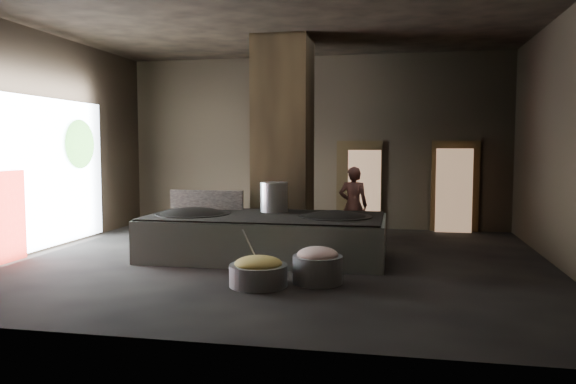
% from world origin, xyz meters
% --- Properties ---
extents(floor, '(10.00, 9.00, 0.10)m').
position_xyz_m(floor, '(0.00, 0.00, -0.05)').
color(floor, black).
rests_on(floor, ground).
extents(ceiling, '(10.00, 9.00, 0.10)m').
position_xyz_m(ceiling, '(0.00, 0.00, 4.55)').
color(ceiling, black).
rests_on(ceiling, back_wall).
extents(back_wall, '(10.00, 0.10, 4.50)m').
position_xyz_m(back_wall, '(0.00, 4.55, 2.25)').
color(back_wall, black).
rests_on(back_wall, ground).
extents(front_wall, '(10.00, 0.10, 4.50)m').
position_xyz_m(front_wall, '(0.00, -4.55, 2.25)').
color(front_wall, black).
rests_on(front_wall, ground).
extents(left_wall, '(0.10, 9.00, 4.50)m').
position_xyz_m(left_wall, '(-5.05, 0.00, 2.25)').
color(left_wall, black).
rests_on(left_wall, ground).
extents(right_wall, '(0.10, 9.00, 4.50)m').
position_xyz_m(right_wall, '(5.05, 0.00, 2.25)').
color(right_wall, black).
rests_on(right_wall, ground).
extents(pillar, '(1.20, 1.20, 4.50)m').
position_xyz_m(pillar, '(-0.30, 1.90, 2.25)').
color(pillar, black).
rests_on(pillar, ground).
extents(hearth_platform, '(4.58, 2.23, 0.79)m').
position_xyz_m(hearth_platform, '(-0.30, 0.21, 0.40)').
color(hearth_platform, silver).
rests_on(hearth_platform, ground).
extents(platform_cap, '(4.46, 2.14, 0.03)m').
position_xyz_m(platform_cap, '(-0.30, 0.21, 0.82)').
color(platform_cap, black).
rests_on(platform_cap, hearth_platform).
extents(wok_left, '(1.44, 1.44, 0.40)m').
position_xyz_m(wok_left, '(-1.75, 0.16, 0.75)').
color(wok_left, black).
rests_on(wok_left, hearth_platform).
extents(wok_left_rim, '(1.47, 1.47, 0.05)m').
position_xyz_m(wok_left_rim, '(-1.75, 0.16, 0.82)').
color(wok_left_rim, black).
rests_on(wok_left_rim, hearth_platform).
extents(wok_right, '(1.34, 1.34, 0.38)m').
position_xyz_m(wok_right, '(1.05, 0.26, 0.75)').
color(wok_right, black).
rests_on(wok_right, hearth_platform).
extents(wok_right_rim, '(1.37, 1.37, 0.05)m').
position_xyz_m(wok_right_rim, '(1.05, 0.26, 0.82)').
color(wok_right_rim, black).
rests_on(wok_right_rim, hearth_platform).
extents(stock_pot, '(0.56, 0.56, 0.60)m').
position_xyz_m(stock_pot, '(-0.25, 0.76, 1.13)').
color(stock_pot, '#A8ACB0').
rests_on(stock_pot, hearth_platform).
extents(splash_guard, '(1.59, 0.08, 0.40)m').
position_xyz_m(splash_guard, '(-1.75, 0.96, 1.03)').
color(splash_guard, black).
rests_on(splash_guard, hearth_platform).
extents(cook, '(0.64, 0.42, 1.71)m').
position_xyz_m(cook, '(1.24, 2.03, 0.86)').
color(cook, brown).
rests_on(cook, ground).
extents(veg_basin, '(1.10, 1.10, 0.33)m').
position_xyz_m(veg_basin, '(0.10, -1.94, 0.17)').
color(veg_basin, gray).
rests_on(veg_basin, ground).
extents(veg_fill, '(0.74, 0.74, 0.23)m').
position_xyz_m(veg_fill, '(0.10, -1.94, 0.35)').
color(veg_fill, '#97B155').
rests_on(veg_fill, veg_basin).
extents(ladle, '(0.25, 0.29, 0.64)m').
position_xyz_m(ladle, '(-0.05, -1.79, 0.55)').
color(ladle, '#A8ACB0').
rests_on(ladle, veg_basin).
extents(meat_basin, '(0.80, 0.80, 0.43)m').
position_xyz_m(meat_basin, '(0.97, -1.58, 0.22)').
color(meat_basin, gray).
rests_on(meat_basin, ground).
extents(meat_fill, '(0.65, 0.65, 0.25)m').
position_xyz_m(meat_fill, '(0.97, -1.58, 0.45)').
color(meat_fill, tan).
rests_on(meat_fill, meat_basin).
extents(doorway_near, '(1.18, 0.08, 2.38)m').
position_xyz_m(doorway_near, '(1.20, 4.45, 1.10)').
color(doorway_near, black).
rests_on(doorway_near, ground).
extents(doorway_near_glow, '(0.85, 0.04, 2.01)m').
position_xyz_m(doorway_near_glow, '(1.33, 4.43, 1.05)').
color(doorway_near_glow, '#8C6647').
rests_on(doorway_near_glow, ground).
extents(doorway_far, '(1.18, 0.08, 2.38)m').
position_xyz_m(doorway_far, '(3.60, 4.45, 1.10)').
color(doorway_far, black).
rests_on(doorway_far, ground).
extents(doorway_far_glow, '(0.88, 0.04, 2.09)m').
position_xyz_m(doorway_far_glow, '(3.56, 4.21, 1.05)').
color(doorway_far_glow, '#8C6647').
rests_on(doorway_far_glow, ground).
extents(left_opening, '(0.04, 4.20, 3.10)m').
position_xyz_m(left_opening, '(-4.95, 0.20, 1.60)').
color(left_opening, white).
rests_on(left_opening, ground).
extents(pavilion_sliver, '(0.05, 0.90, 1.70)m').
position_xyz_m(pavilion_sliver, '(-4.88, -1.10, 0.85)').
color(pavilion_sliver, maroon).
rests_on(pavilion_sliver, ground).
extents(tree_silhouette, '(0.28, 1.10, 1.10)m').
position_xyz_m(tree_silhouette, '(-4.85, 1.30, 2.20)').
color(tree_silhouette, '#194714').
rests_on(tree_silhouette, left_opening).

